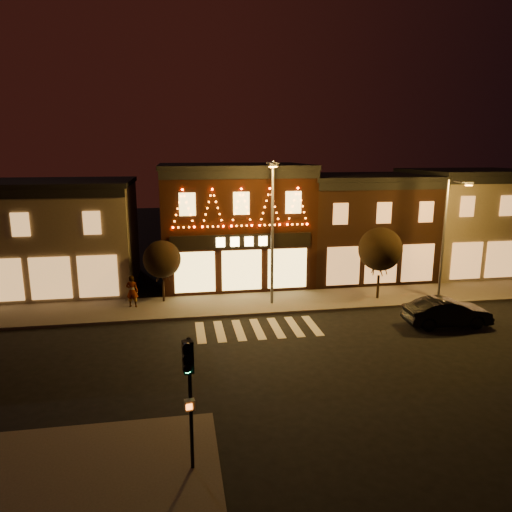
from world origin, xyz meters
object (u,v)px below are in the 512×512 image
object	(u,v)px
pedestrian	(132,291)
streetlamp_mid	(272,222)
dark_sedan	(447,312)
traffic_signal_near	(189,380)

from	to	relation	value
pedestrian	streetlamp_mid	bearing A→B (deg)	-176.19
streetlamp_mid	pedestrian	distance (m)	9.20
streetlamp_mid	dark_sedan	bearing A→B (deg)	-39.87
traffic_signal_near	pedestrian	size ratio (longest dim) A/B	2.11
traffic_signal_near	pedestrian	distance (m)	15.73
pedestrian	traffic_signal_near	bearing A→B (deg)	111.25
dark_sedan	pedestrian	bearing A→B (deg)	73.92
dark_sedan	pedestrian	distance (m)	17.76
streetlamp_mid	traffic_signal_near	bearing A→B (deg)	-121.78
streetlamp_mid	dark_sedan	distance (m)	10.74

